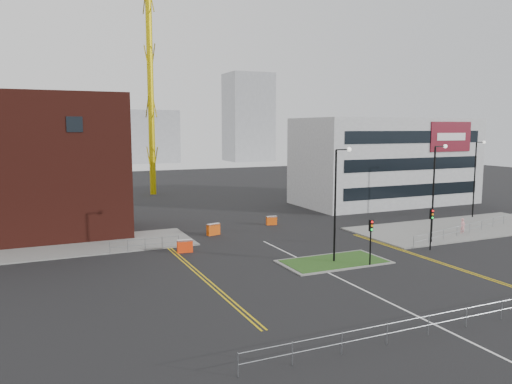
# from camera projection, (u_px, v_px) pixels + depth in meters

# --- Properties ---
(ground) EXTENTS (200.00, 200.00, 0.00)m
(ground) POSITION_uv_depth(u_px,v_px,m) (376.00, 296.00, 31.86)
(ground) COLOR black
(ground) RESTS_ON ground
(pavement_left) EXTENTS (28.00, 8.00, 0.12)m
(pavement_left) POSITION_uv_depth(u_px,v_px,m) (33.00, 250.00, 43.63)
(pavement_left) COLOR slate
(pavement_left) RESTS_ON ground
(pavement_right) EXTENTS (24.00, 10.00, 0.12)m
(pavement_right) POSITION_uv_depth(u_px,v_px,m) (461.00, 228.00, 53.46)
(pavement_right) COLOR slate
(pavement_right) RESTS_ON ground
(island_kerb) EXTENTS (8.60, 4.60, 0.08)m
(island_kerb) POSITION_uv_depth(u_px,v_px,m) (334.00, 262.00, 39.91)
(island_kerb) COLOR slate
(island_kerb) RESTS_ON ground
(grass_island) EXTENTS (8.00, 4.00, 0.12)m
(grass_island) POSITION_uv_depth(u_px,v_px,m) (334.00, 262.00, 39.91)
(grass_island) COLOR #1B4617
(grass_island) RESTS_ON ground
(office_block) EXTENTS (25.00, 12.20, 12.00)m
(office_block) POSITION_uv_depth(u_px,v_px,m) (385.00, 161.00, 70.59)
(office_block) COLOR #A4A6A8
(office_block) RESTS_ON ground
(tower_crane) EXTENTS (51.45, 14.71, 42.12)m
(tower_crane) POSITION_uv_depth(u_px,v_px,m) (179.00, 15.00, 80.56)
(tower_crane) COLOR #C0A70B
(tower_crane) RESTS_ON ground
(streetlamp_island) EXTENTS (1.46, 0.36, 9.18)m
(streetlamp_island) POSITION_uv_depth(u_px,v_px,m) (338.00, 195.00, 39.31)
(streetlamp_island) COLOR black
(streetlamp_island) RESTS_ON ground
(streetlamp_right_near) EXTENTS (1.46, 0.36, 9.18)m
(streetlamp_right_near) POSITION_uv_depth(u_px,v_px,m) (435.00, 185.00, 46.00)
(streetlamp_right_near) COLOR black
(streetlamp_right_near) RESTS_ON ground
(streetlamp_right_far) EXTENTS (1.46, 0.36, 9.18)m
(streetlamp_right_far) POSITION_uv_depth(u_px,v_px,m) (476.00, 173.00, 58.92)
(streetlamp_right_far) COLOR black
(streetlamp_right_far) RESTS_ON ground
(traffic_light_island) EXTENTS (0.28, 0.33, 3.65)m
(traffic_light_island) POSITION_uv_depth(u_px,v_px,m) (371.00, 234.00, 38.57)
(traffic_light_island) COLOR black
(traffic_light_island) RESTS_ON ground
(traffic_light_right) EXTENTS (0.28, 0.33, 3.65)m
(traffic_light_right) POSITION_uv_depth(u_px,v_px,m) (431.00, 221.00, 43.63)
(traffic_light_right) COLOR black
(traffic_light_right) RESTS_ON ground
(railing_front) EXTENTS (24.05, 0.05, 1.10)m
(railing_front) POSITION_uv_depth(u_px,v_px,m) (448.00, 317.00, 26.33)
(railing_front) COLOR gray
(railing_front) RESTS_ON ground
(railing_left) EXTENTS (6.05, 0.05, 1.10)m
(railing_left) POSITION_uv_depth(u_px,v_px,m) (145.00, 242.00, 43.58)
(railing_left) COLOR gray
(railing_left) RESTS_ON ground
(railing_right) EXTENTS (19.05, 5.05, 1.10)m
(railing_right) POSITION_uv_depth(u_px,v_px,m) (470.00, 226.00, 50.50)
(railing_right) COLOR gray
(railing_right) RESTS_ON ground
(centre_line) EXTENTS (0.15, 30.00, 0.01)m
(centre_line) POSITION_uv_depth(u_px,v_px,m) (358.00, 287.00, 33.67)
(centre_line) COLOR silver
(centre_line) RESTS_ON ground
(yellow_left_a) EXTENTS (0.12, 24.00, 0.01)m
(yellow_left_a) POSITION_uv_depth(u_px,v_px,m) (194.00, 272.00, 37.25)
(yellow_left_a) COLOR gold
(yellow_left_a) RESTS_ON ground
(yellow_left_b) EXTENTS (0.12, 24.00, 0.01)m
(yellow_left_b) POSITION_uv_depth(u_px,v_px,m) (198.00, 271.00, 37.37)
(yellow_left_b) COLOR gold
(yellow_left_b) RESTS_ON ground
(yellow_right_a) EXTENTS (0.12, 20.00, 0.01)m
(yellow_right_a) POSITION_uv_depth(u_px,v_px,m) (424.00, 258.00, 41.15)
(yellow_right_a) COLOR gold
(yellow_right_a) RESTS_ON ground
(yellow_right_b) EXTENTS (0.12, 20.00, 0.01)m
(yellow_right_b) POSITION_uv_depth(u_px,v_px,m) (427.00, 258.00, 41.27)
(yellow_right_b) COLOR gold
(yellow_right_b) RESTS_ON ground
(skyline_b) EXTENTS (24.00, 12.00, 16.00)m
(skyline_b) POSITION_uv_depth(u_px,v_px,m) (137.00, 137.00, 152.51)
(skyline_b) COLOR gray
(skyline_b) RESTS_ON ground
(skyline_c) EXTENTS (14.00, 12.00, 28.00)m
(skyline_c) POSITION_uv_depth(u_px,v_px,m) (248.00, 117.00, 161.44)
(skyline_c) COLOR gray
(skyline_c) RESTS_ON ground
(skyline_d) EXTENTS (30.00, 12.00, 12.00)m
(skyline_d) POSITION_uv_depth(u_px,v_px,m) (72.00, 143.00, 154.49)
(skyline_d) COLOR gray
(skyline_d) RESTS_ON ground
(pedestrian) EXTENTS (0.65, 0.47, 1.68)m
(pedestrian) POSITION_uv_depth(u_px,v_px,m) (463.00, 227.00, 50.06)
(pedestrian) COLOR pink
(pedestrian) RESTS_ON ground
(barrier_left) EXTENTS (1.36, 0.58, 1.11)m
(barrier_left) POSITION_uv_depth(u_px,v_px,m) (185.00, 246.00, 43.01)
(barrier_left) COLOR #FC3A0E
(barrier_left) RESTS_ON ground
(barrier_mid) EXTENTS (1.45, 0.80, 1.16)m
(barrier_mid) POSITION_uv_depth(u_px,v_px,m) (213.00, 229.00, 49.98)
(barrier_mid) COLOR #D44C0B
(barrier_mid) RESTS_ON ground
(barrier_right) EXTENTS (1.21, 0.55, 0.98)m
(barrier_right) POSITION_uv_depth(u_px,v_px,m) (272.00, 220.00, 55.22)
(barrier_right) COLOR #EC520D
(barrier_right) RESTS_ON ground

